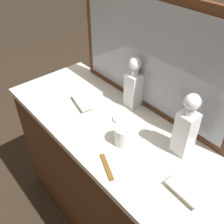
# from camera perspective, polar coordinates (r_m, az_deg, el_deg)

# --- Properties ---
(ground_plane) EXTENTS (6.00, 6.00, 0.00)m
(ground_plane) POSITION_cam_1_polar(r_m,az_deg,el_deg) (1.96, 0.00, -22.11)
(ground_plane) COLOR #2D2319
(dresser) EXTENTS (1.28, 0.52, 0.86)m
(dresser) POSITION_cam_1_polar(r_m,az_deg,el_deg) (1.59, 0.00, -14.49)
(dresser) COLOR #472816
(dresser) RESTS_ON ground_plane
(dresser_mirror) EXTENTS (0.97, 0.03, 0.59)m
(dresser_mirror) POSITION_cam_1_polar(r_m,az_deg,el_deg) (1.26, 8.57, 12.17)
(dresser_mirror) COLOR #472816
(dresser_mirror) RESTS_ON dresser
(crystal_decanter_right) EXTENTS (0.07, 0.07, 0.28)m
(crystal_decanter_right) POSITION_cam_1_polar(r_m,az_deg,el_deg) (1.35, 4.80, 5.49)
(crystal_decanter_right) COLOR white
(crystal_decanter_right) RESTS_ON dresser
(crystal_decanter_center) EXTENTS (0.07, 0.07, 0.30)m
(crystal_decanter_center) POSITION_cam_1_polar(r_m,az_deg,el_deg) (1.11, 15.93, -3.91)
(crystal_decanter_center) COLOR white
(crystal_decanter_center) RESTS_ON dresser
(crystal_tumbler_far_right) EXTENTS (0.09, 0.09, 0.09)m
(crystal_tumbler_far_right) POSITION_cam_1_polar(r_m,az_deg,el_deg) (1.16, 2.69, -5.27)
(crystal_tumbler_far_right) COLOR white
(crystal_tumbler_far_right) RESTS_ON dresser
(silver_brush_rear) EXTENTS (0.15, 0.07, 0.02)m
(silver_brush_rear) POSITION_cam_1_polar(r_m,az_deg,el_deg) (1.04, 15.65, -16.63)
(silver_brush_rear) COLOR #B7A88C
(silver_brush_rear) RESTS_ON dresser
(silver_brush_far_left) EXTENTS (0.17, 0.10, 0.02)m
(silver_brush_far_left) POSITION_cam_1_polar(r_m,az_deg,el_deg) (1.41, -6.67, 2.05)
(silver_brush_far_left) COLOR #B7A88C
(silver_brush_far_left) RESTS_ON dresser
(porcelain_dish) EXTENTS (0.08, 0.08, 0.01)m
(porcelain_dish) POSITION_cam_1_polar(r_m,az_deg,el_deg) (1.30, 1.97, -1.47)
(porcelain_dish) COLOR silver
(porcelain_dish) RESTS_ON dresser
(tortoiseshell_comb) EXTENTS (0.14, 0.07, 0.01)m
(tortoiseshell_comb) POSITION_cam_1_polar(r_m,az_deg,el_deg) (1.09, -1.18, -12.00)
(tortoiseshell_comb) COLOR brown
(tortoiseshell_comb) RESTS_ON dresser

